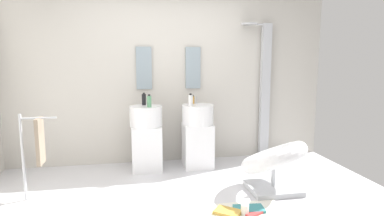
{
  "coord_description": "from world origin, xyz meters",
  "views": [
    {
      "loc": [
        -0.54,
        -3.12,
        1.5
      ],
      "look_at": [
        0.15,
        0.55,
        0.95
      ],
      "focal_mm": 30.18,
      "sensor_mm": 36.0,
      "label": 1
    }
  ],
  "objects": [
    {
      "name": "magazine_teal",
      "position": [
        0.59,
        -0.22,
        0.02
      ],
      "size": [
        0.31,
        0.21,
        0.02
      ],
      "primitive_type": "cube",
      "rotation": [
        0.0,
        0.0,
        -0.09
      ],
      "color": "teal",
      "rests_on": "area_rug"
    },
    {
      "name": "coffee_mug",
      "position": [
        0.52,
        -0.3,
        0.06
      ],
      "size": [
        0.08,
        0.08,
        0.1
      ],
      "primitive_type": "cylinder",
      "color": "white",
      "rests_on": "area_rug"
    },
    {
      "name": "rear_partition",
      "position": [
        0.0,
        1.65,
        1.3
      ],
      "size": [
        4.8,
        0.1,
        2.6
      ],
      "primitive_type": "cube",
      "color": "beige",
      "rests_on": "ground_plane"
    },
    {
      "name": "soap_bottle_white",
      "position": [
        0.24,
        1.13,
        0.97
      ],
      "size": [
        0.06,
        0.06,
        0.17
      ],
      "color": "white",
      "rests_on": "pedestal_sink_right"
    },
    {
      "name": "shower_column",
      "position": [
        1.46,
        1.53,
        1.08
      ],
      "size": [
        0.49,
        0.24,
        2.05
      ],
      "color": "#B7BABF",
      "rests_on": "ground_plane"
    },
    {
      "name": "soap_bottle_amber",
      "position": [
        0.32,
        1.36,
        0.95
      ],
      "size": [
        0.04,
        0.04,
        0.12
      ],
      "color": "#C68C38",
      "rests_on": "pedestal_sink_right"
    },
    {
      "name": "pedestal_sink_right",
      "position": [
        0.36,
        1.23,
        0.46
      ],
      "size": [
        0.44,
        0.44,
        0.99
      ],
      "color": "white",
      "rests_on": "ground_plane"
    },
    {
      "name": "magazine_red",
      "position": [
        0.59,
        -0.26,
        0.02
      ],
      "size": [
        0.29,
        0.28,
        0.02
      ],
      "primitive_type": "cube",
      "rotation": [
        0.0,
        0.0,
        0.5
      ],
      "color": "#B73838",
      "rests_on": "area_rug"
    },
    {
      "name": "magazine_ochre",
      "position": [
        0.36,
        -0.25,
        0.03
      ],
      "size": [
        0.3,
        0.29,
        0.03
      ],
      "primitive_type": "cube",
      "rotation": [
        0.0,
        0.0,
        -0.68
      ],
      "color": "gold",
      "rests_on": "area_rug"
    },
    {
      "name": "vanity_mirror_right",
      "position": [
        0.36,
        1.58,
        1.39
      ],
      "size": [
        0.22,
        0.03,
        0.6
      ],
      "primitive_type": "cube",
      "color": "#8C9EA8"
    },
    {
      "name": "pedestal_sink_left",
      "position": [
        -0.36,
        1.23,
        0.46
      ],
      "size": [
        0.44,
        0.44,
        0.99
      ],
      "color": "white",
      "rests_on": "ground_plane"
    },
    {
      "name": "vanity_mirror_left",
      "position": [
        -0.36,
        1.58,
        1.39
      ],
      "size": [
        0.22,
        0.03,
        0.6
      ],
      "primitive_type": "cube",
      "color": "#8C9EA8"
    },
    {
      "name": "soap_bottle_green",
      "position": [
        -0.32,
        1.13,
        0.97
      ],
      "size": [
        0.06,
        0.06,
        0.17
      ],
      "color": "#59996B",
      "rests_on": "pedestal_sink_left"
    },
    {
      "name": "lounge_chair",
      "position": [
        1.04,
        0.22,
        0.35
      ],
      "size": [
        1.1,
        1.1,
        0.65
      ],
      "color": "#B7BABF",
      "rests_on": "ground_plane"
    },
    {
      "name": "ground_plane",
      "position": [
        0.0,
        0.0,
        -0.02
      ],
      "size": [
        4.8,
        3.6,
        0.04
      ],
      "primitive_type": "cube",
      "color": "silver"
    },
    {
      "name": "soap_bottle_black",
      "position": [
        -0.38,
        1.34,
        0.97
      ],
      "size": [
        0.06,
        0.06,
        0.17
      ],
      "color": "black",
      "rests_on": "pedestal_sink_left"
    },
    {
      "name": "towel_rack",
      "position": [
        -1.55,
        0.47,
        0.63
      ],
      "size": [
        0.37,
        0.22,
        0.95
      ],
      "color": "#B7BABF",
      "rests_on": "ground_plane"
    }
  ]
}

